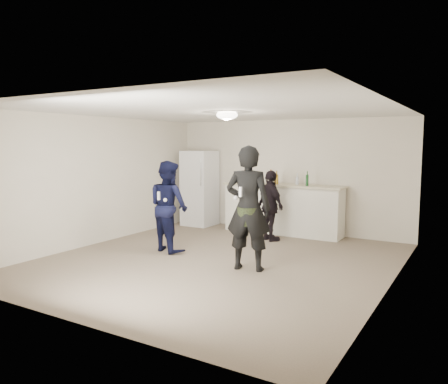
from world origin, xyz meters
The scene contains 21 objects.
floor centered at (0.00, 0.00, 0.00)m, with size 6.00×6.00×0.00m, color #6B5B4C.
ceiling centered at (0.00, 0.00, 2.50)m, with size 6.00×6.00×0.00m, color silver.
wall_back centered at (0.00, 3.00, 1.25)m, with size 6.00×6.00×0.00m, color beige.
wall_front centered at (0.00, -3.00, 1.25)m, with size 6.00×6.00×0.00m, color beige.
wall_left centered at (-2.75, 0.00, 1.25)m, with size 6.00×6.00×0.00m, color beige.
wall_right centered at (2.75, 0.00, 1.25)m, with size 6.00×6.00×0.00m, color beige.
counter centered at (0.04, 2.67, 0.53)m, with size 2.60×0.56×1.05m, color white.
counter_top centered at (0.04, 2.67, 1.07)m, with size 2.68×0.64×0.04m, color beige.
fridge centered at (-2.11, 2.60, 0.90)m, with size 0.70×0.70×1.80m, color white.
fridge_handle centered at (-1.83, 2.23, 1.30)m, with size 0.02×0.02×0.60m, color silver.
ceiling_dome centered at (0.00, 0.30, 2.45)m, with size 0.36×0.36×0.16m, color white.
shaker centered at (-0.29, 2.80, 1.18)m, with size 0.08×0.08×0.17m, color #B5B6BA.
man centered at (-1.14, 0.14, 0.83)m, with size 0.81×0.63×1.66m, color #0E133E.
woman centered at (0.67, -0.20, 0.97)m, with size 0.71×0.47×1.95m, color black.
camo_shorts centered at (0.67, -0.20, 0.85)m, with size 0.34×0.34×0.28m, color #29391A.
spectator centered at (0.11, 1.86, 0.72)m, with size 0.84×0.35×1.44m, color black.
remote_man centered at (-1.14, -0.14, 1.05)m, with size 0.04×0.04×0.15m, color white.
nunchuk_man centered at (-1.02, -0.11, 0.98)m, with size 0.07×0.07×0.07m, color silver.
remote_woman centered at (0.67, -0.45, 1.25)m, with size 0.04×0.04×0.15m, color white.
nunchuk_woman centered at (0.57, -0.42, 1.15)m, with size 0.07×0.07×0.07m, color silver.
bottle_cluster centered at (0.07, 2.66, 1.20)m, with size 1.01×0.31×0.24m.
Camera 1 is at (3.76, -6.14, 1.96)m, focal length 35.00 mm.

